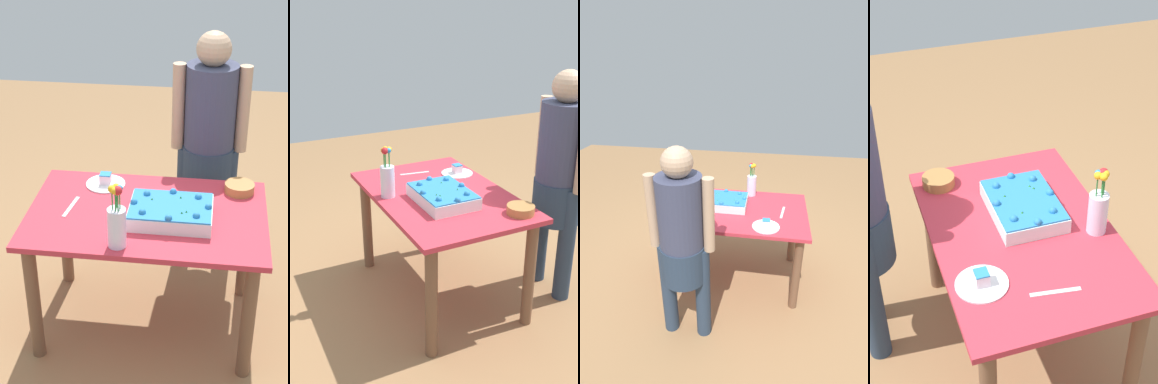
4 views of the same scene
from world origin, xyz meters
The scene contains 8 objects.
ground_plane centered at (0.00, 0.00, 0.00)m, with size 8.00×8.00×0.00m, color #9A7048.
dining_table centered at (0.00, 0.00, 0.60)m, with size 1.22×0.80×0.73m.
sheet_cake centered at (-0.13, 0.05, 0.77)m, with size 0.41×0.30×0.10m.
serving_plate_with_slice centered at (0.27, -0.26, 0.75)m, with size 0.22×0.22×0.07m.
cake_knife centered at (0.40, 0.00, 0.73)m, with size 0.21×0.02×0.00m, color silver.
flower_vase centered at (0.10, 0.31, 0.86)m, with size 0.09×0.09×0.32m.
fruit_bowl centered at (-0.47, -0.28, 0.75)m, with size 0.16×0.16×0.05m, color #B1773F.
person_standing centered at (-0.29, -0.70, 0.85)m, with size 0.45×0.31×1.49m.
Camera 1 is at (-0.32, 2.55, 2.30)m, focal length 55.00 mm.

